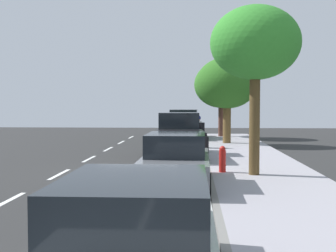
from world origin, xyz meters
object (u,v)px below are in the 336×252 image
parked_pickup_black_mid (179,138)px  street_tree_corner (221,85)px  bicycle_at_curb (194,143)px  street_tree_far_end (227,83)px  parked_sedan_white_nearest (135,248)px  fire_hydrant (222,159)px  parked_suv_green_far (184,124)px  street_tree_mid_block (255,44)px  cyclist_with_backpack (199,129)px  parked_sedan_grey_second (176,162)px

parked_pickup_black_mid → street_tree_corner: (2.49, 11.93, 2.75)m
bicycle_at_curb → street_tree_far_end: street_tree_far_end is taller
parked_sedan_white_nearest → bicycle_at_curb: bearing=87.9°
street_tree_far_end → fire_hydrant: street_tree_far_end is taller
parked_pickup_black_mid → parked_suv_green_far: parked_suv_green_far is taller
street_tree_mid_block → street_tree_corner: size_ratio=1.01×
parked_pickup_black_mid → bicycle_at_curb: 4.20m
cyclist_with_backpack → street_tree_mid_block: bearing=-79.2°
parked_sedan_white_nearest → parked_sedan_grey_second: bearing=88.8°
parked_sedan_white_nearest → fire_hydrant: 9.69m
parked_sedan_white_nearest → parked_suv_green_far: parked_suv_green_far is taller
parked_sedan_grey_second → cyclist_with_backpack: bearing=86.0°
street_tree_mid_block → cyclist_with_backpack: bearing=100.8°
parked_suv_green_far → parked_sedan_grey_second: bearing=-89.6°
parked_sedan_white_nearest → street_tree_mid_block: 10.04m
parked_sedan_white_nearest → street_tree_mid_block: street_tree_mid_block is taller
street_tree_corner → street_tree_mid_block: bearing=-90.0°
street_tree_far_end → street_tree_corner: bearing=90.0°
parked_sedan_white_nearest → bicycle_at_curb: 18.13m
street_tree_far_end → fire_hydrant: 11.46m
parked_sedan_grey_second → street_tree_corner: street_tree_corner is taller
fire_hydrant → parked_sedan_grey_second: bearing=-122.2°
parked_sedan_white_nearest → cyclist_with_backpack: (0.88, 17.65, 0.34)m
street_tree_mid_block → street_tree_corner: 16.82m
street_tree_mid_block → street_tree_far_end: (0.00, 11.49, -0.64)m
parked_suv_green_far → cyclist_with_backpack: (0.85, -6.50, 0.06)m
cyclist_with_backpack → street_tree_corner: size_ratio=0.35×
parked_sedan_white_nearest → cyclist_with_backpack: cyclist_with_backpack is taller
parked_sedan_white_nearest → street_tree_corner: size_ratio=0.86×
parked_suv_green_far → street_tree_mid_block: 15.55m
cyclist_with_backpack → street_tree_corner: street_tree_corner is taller
parked_sedan_grey_second → fire_hydrant: size_ratio=5.28×
bicycle_at_curb → street_tree_corner: 8.68m
street_tree_far_end → fire_hydrant: size_ratio=5.75×
parked_sedan_grey_second → parked_suv_green_far: parked_suv_green_far is taller
street_tree_far_end → street_tree_corner: (0.00, 5.33, 0.15)m
cyclist_with_backpack → fire_hydrant: (0.68, -8.09, -0.52)m
parked_suv_green_far → bicycle_at_curb: (0.63, -6.04, -0.66)m
parked_sedan_grey_second → parked_sedan_white_nearest: bearing=-91.2°
parked_sedan_grey_second → street_tree_far_end: 13.74m
bicycle_at_curb → street_tree_mid_block: 9.93m
parked_pickup_black_mid → cyclist_with_backpack: parked_pickup_black_mid is taller
bicycle_at_curb → street_tree_corner: (1.84, 7.82, 3.29)m
parked_sedan_grey_second → parked_pickup_black_mid: size_ratio=0.82×
parked_sedan_grey_second → street_tree_corner: bearing=82.8°
cyclist_with_backpack → parked_sedan_white_nearest: bearing=-92.8°
parked_suv_green_far → parked_sedan_white_nearest: bearing=-90.1°
parked_sedan_white_nearest → parked_suv_green_far: 24.15m
street_tree_mid_block → fire_hydrant: size_ratio=6.16×
parked_sedan_grey_second → cyclist_with_backpack: cyclist_with_backpack is taller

